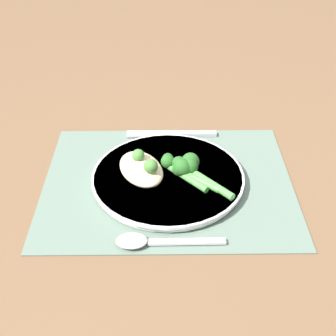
{
  "coord_description": "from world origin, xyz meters",
  "views": [
    {
      "loc": [
        -0.01,
        -0.65,
        0.51
      ],
      "look_at": [
        0.0,
        0.0,
        0.03
      ],
      "focal_mm": 50.0,
      "sensor_mm": 36.0,
      "label": 1
    }
  ],
  "objects_px": {
    "plate": "(168,177)",
    "knife": "(173,134)",
    "broccoli_stalk_rear": "(173,166)",
    "spoon": "(144,241)",
    "broccoli_stalk_left": "(184,170)",
    "broccoli_stalk_right": "(191,167)",
    "chicken_fillet": "(141,170)"
  },
  "relations": [
    {
      "from": "broccoli_stalk_rear",
      "to": "spoon",
      "type": "xyz_separation_m",
      "value": [
        -0.05,
        -0.16,
        -0.02
      ]
    },
    {
      "from": "plate",
      "to": "broccoli_stalk_right",
      "type": "xyz_separation_m",
      "value": [
        0.04,
        0.0,
        0.02
      ]
    },
    {
      "from": "knife",
      "to": "broccoli_stalk_left",
      "type": "bearing_deg",
      "value": -173.55
    },
    {
      "from": "broccoli_stalk_left",
      "to": "knife",
      "type": "bearing_deg",
      "value": 45.43
    },
    {
      "from": "plate",
      "to": "chicken_fillet",
      "type": "relative_size",
      "value": 2.12
    },
    {
      "from": "broccoli_stalk_left",
      "to": "broccoli_stalk_right",
      "type": "bearing_deg",
      "value": -38.22
    },
    {
      "from": "knife",
      "to": "spoon",
      "type": "xyz_separation_m",
      "value": [
        -0.05,
        -0.31,
        0.0
      ]
    },
    {
      "from": "chicken_fillet",
      "to": "broccoli_stalk_left",
      "type": "xyz_separation_m",
      "value": [
        0.08,
        0.0,
        -0.0
      ]
    },
    {
      "from": "plate",
      "to": "knife",
      "type": "relative_size",
      "value": 1.47
    },
    {
      "from": "chicken_fillet",
      "to": "broccoli_stalk_right",
      "type": "distance_m",
      "value": 0.09
    },
    {
      "from": "broccoli_stalk_rear",
      "to": "knife",
      "type": "bearing_deg",
      "value": 46.41
    },
    {
      "from": "knife",
      "to": "spoon",
      "type": "bearing_deg",
      "value": 171.03
    },
    {
      "from": "broccoli_stalk_left",
      "to": "broccoli_stalk_rear",
      "type": "bearing_deg",
      "value": 97.42
    },
    {
      "from": "spoon",
      "to": "plate",
      "type": "bearing_deg",
      "value": -14.44
    },
    {
      "from": "plate",
      "to": "chicken_fillet",
      "type": "xyz_separation_m",
      "value": [
        -0.05,
        -0.0,
        0.02
      ]
    },
    {
      "from": "broccoli_stalk_left",
      "to": "broccoli_stalk_right",
      "type": "relative_size",
      "value": 0.78
    },
    {
      "from": "broccoli_stalk_right",
      "to": "spoon",
      "type": "xyz_separation_m",
      "value": [
        -0.08,
        -0.16,
        -0.02
      ]
    },
    {
      "from": "plate",
      "to": "knife",
      "type": "xyz_separation_m",
      "value": [
        0.01,
        0.15,
        -0.01
      ]
    },
    {
      "from": "chicken_fillet",
      "to": "broccoli_stalk_left",
      "type": "bearing_deg",
      "value": 2.02
    },
    {
      "from": "broccoli_stalk_left",
      "to": "spoon",
      "type": "height_order",
      "value": "broccoli_stalk_left"
    },
    {
      "from": "plate",
      "to": "knife",
      "type": "height_order",
      "value": "plate"
    },
    {
      "from": "plate",
      "to": "broccoli_stalk_left",
      "type": "xyz_separation_m",
      "value": [
        0.03,
        0.0,
        0.02
      ]
    },
    {
      "from": "chicken_fillet",
      "to": "broccoli_stalk_right",
      "type": "bearing_deg",
      "value": 3.39
    },
    {
      "from": "broccoli_stalk_left",
      "to": "knife",
      "type": "distance_m",
      "value": 0.16
    },
    {
      "from": "plate",
      "to": "broccoli_stalk_right",
      "type": "bearing_deg",
      "value": 4.31
    },
    {
      "from": "broccoli_stalk_rear",
      "to": "spoon",
      "type": "relative_size",
      "value": 0.6
    },
    {
      "from": "broccoli_stalk_rear",
      "to": "broccoli_stalk_right",
      "type": "distance_m",
      "value": 0.03
    },
    {
      "from": "broccoli_stalk_left",
      "to": "spoon",
      "type": "xyz_separation_m",
      "value": [
        -0.07,
        -0.15,
        -0.02
      ]
    },
    {
      "from": "broccoli_stalk_left",
      "to": "knife",
      "type": "relative_size",
      "value": 0.46
    },
    {
      "from": "broccoli_stalk_rear",
      "to": "plate",
      "type": "bearing_deg",
      "value": -169.48
    },
    {
      "from": "plate",
      "to": "broccoli_stalk_right",
      "type": "relative_size",
      "value": 2.48
    },
    {
      "from": "broccoli_stalk_rear",
      "to": "broccoli_stalk_left",
      "type": "bearing_deg",
      "value": -74.34
    }
  ]
}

